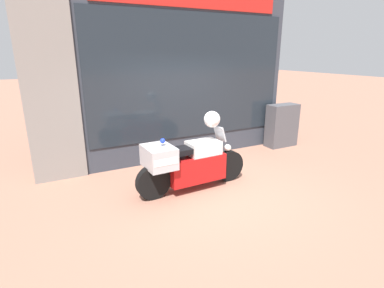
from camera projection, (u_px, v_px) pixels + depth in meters
ground_plane at (214, 187)px, 5.85m from camera, size 60.00×60.00×0.00m
shop_building at (153, 80)px, 6.78m from camera, size 6.20×0.55×3.84m
window_display at (187, 136)px, 7.62m from camera, size 4.74×0.30×2.03m
paramedic_motorcycle at (187, 163)px, 5.57m from camera, size 2.28×0.65×1.17m
utility_cabinet at (282, 125)px, 8.28m from camera, size 0.87×0.41×1.17m
white_helmet at (212, 119)px, 5.59m from camera, size 0.31×0.31×0.31m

